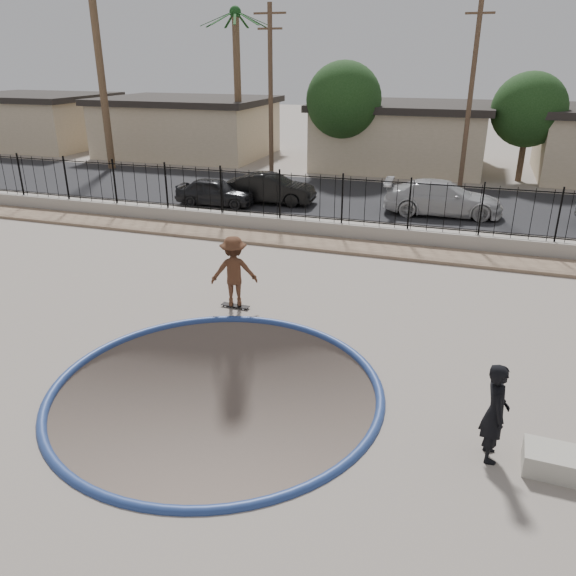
# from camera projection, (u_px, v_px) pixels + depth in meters

# --- Properties ---
(ground) EXTENTS (120.00, 120.00, 2.20)m
(ground) POSITION_uv_depth(u_px,v_px,m) (349.00, 251.00, 23.62)
(ground) COLOR gray
(ground) RESTS_ON ground
(bowl_pit) EXTENTS (6.84, 6.84, 1.80)m
(bowl_pit) POSITION_uv_depth(u_px,v_px,m) (217.00, 390.00, 11.79)
(bowl_pit) COLOR #50453D
(bowl_pit) RESTS_ON ground
(coping_ring) EXTENTS (7.04, 7.04, 0.20)m
(coping_ring) POSITION_uv_depth(u_px,v_px,m) (217.00, 390.00, 11.79)
(coping_ring) COLOR navy
(coping_ring) RESTS_ON ground
(rock_strip) EXTENTS (42.00, 1.60, 0.11)m
(rock_strip) POSITION_uv_depth(u_px,v_px,m) (334.00, 245.00, 20.72)
(rock_strip) COLOR #A08469
(rock_strip) RESTS_ON ground
(retaining_wall) EXTENTS (42.00, 0.45, 0.60)m
(retaining_wall) POSITION_uv_depth(u_px,v_px,m) (341.00, 230.00, 21.60)
(retaining_wall) COLOR #A0978C
(retaining_wall) RESTS_ON ground
(fence) EXTENTS (40.00, 0.04, 1.80)m
(fence) POSITION_uv_depth(u_px,v_px,m) (342.00, 200.00, 21.14)
(fence) COLOR black
(fence) RESTS_ON retaining_wall
(street) EXTENTS (90.00, 8.00, 0.04)m
(street) POSITION_uv_depth(u_px,v_px,m) (372.00, 199.00, 27.58)
(street) COLOR black
(street) RESTS_ON ground
(house_west_far) EXTENTS (10.60, 8.60, 3.90)m
(house_west_far) POSITION_uv_depth(u_px,v_px,m) (37.00, 120.00, 43.31)
(house_west_far) COLOR tan
(house_west_far) RESTS_ON ground
(house_west) EXTENTS (11.60, 8.60, 3.90)m
(house_west) POSITION_uv_depth(u_px,v_px,m) (188.00, 126.00, 39.53)
(house_west) COLOR tan
(house_west) RESTS_ON ground
(house_center) EXTENTS (10.60, 8.60, 3.90)m
(house_center) POSITION_uv_depth(u_px,v_px,m) (402.00, 135.00, 35.17)
(house_center) COLOR tan
(house_center) RESTS_ON ground
(palm_left) EXTENTS (2.30, 2.30, 11.30)m
(palm_left) POSITION_uv_depth(u_px,v_px,m) (96.00, 29.00, 32.13)
(palm_left) COLOR brown
(palm_left) RESTS_ON ground
(palm_mid) EXTENTS (2.30, 2.30, 9.30)m
(palm_mid) POSITION_uv_depth(u_px,v_px,m) (237.00, 53.00, 34.09)
(palm_mid) COLOR brown
(palm_mid) RESTS_ON ground
(utility_pole_left) EXTENTS (1.70, 0.24, 9.00)m
(utility_pole_left) POSITION_uv_depth(u_px,v_px,m) (271.00, 94.00, 29.30)
(utility_pole_left) COLOR #473323
(utility_pole_left) RESTS_ON ground
(utility_pole_mid) EXTENTS (1.70, 0.24, 9.50)m
(utility_pole_mid) POSITION_uv_depth(u_px,v_px,m) (471.00, 92.00, 26.29)
(utility_pole_mid) COLOR #473323
(utility_pole_mid) RESTS_ON ground
(street_tree_left) EXTENTS (4.32, 4.32, 6.36)m
(street_tree_left) POSITION_uv_depth(u_px,v_px,m) (344.00, 100.00, 32.13)
(street_tree_left) COLOR #473323
(street_tree_left) RESTS_ON ground
(street_tree_mid) EXTENTS (3.96, 3.96, 5.83)m
(street_tree_mid) POSITION_uv_depth(u_px,v_px,m) (529.00, 110.00, 30.23)
(street_tree_mid) COLOR #473323
(street_tree_mid) RESTS_ON ground
(skater) EXTENTS (1.45, 1.16, 1.97)m
(skater) POSITION_uv_depth(u_px,v_px,m) (234.00, 275.00, 15.31)
(skater) COLOR brown
(skater) RESTS_ON ground
(skateboard) EXTENTS (0.82, 0.24, 0.07)m
(skateboard) POSITION_uv_depth(u_px,v_px,m) (235.00, 306.00, 15.66)
(skateboard) COLOR black
(skateboard) RESTS_ON ground
(videographer) EXTENTS (0.52, 0.72, 1.83)m
(videographer) POSITION_uv_depth(u_px,v_px,m) (495.00, 413.00, 9.49)
(videographer) COLOR black
(videographer) RESTS_ON ground
(concrete_ledge) EXTENTS (1.63, 0.77, 0.40)m
(concrete_ledge) POSITION_uv_depth(u_px,v_px,m) (574.00, 466.00, 9.31)
(concrete_ledge) COLOR #ADA899
(concrete_ledge) RESTS_ON ground
(car_a) EXTENTS (3.78, 1.67, 1.26)m
(car_a) POSITION_uv_depth(u_px,v_px,m) (216.00, 192.00, 26.14)
(car_a) COLOR black
(car_a) RESTS_ON street
(car_b) EXTENTS (4.29, 1.76, 1.38)m
(car_b) POSITION_uv_depth(u_px,v_px,m) (270.00, 189.00, 26.49)
(car_b) COLOR black
(car_b) RESTS_ON street
(car_c) EXTENTS (5.22, 2.42, 1.48)m
(car_c) POSITION_uv_depth(u_px,v_px,m) (443.00, 198.00, 24.54)
(car_c) COLOR #BABABC
(car_c) RESTS_ON street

